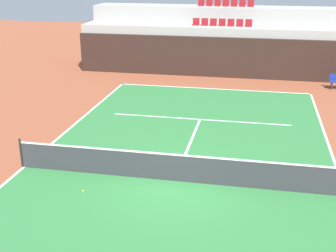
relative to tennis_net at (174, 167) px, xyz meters
The scene contains 13 objects.
ground_plane 0.51m from the tennis_net, ahead, with size 80.00×80.00×0.00m, color brown.
court_surface 0.50m from the tennis_net, ahead, with size 11.00×24.00×0.01m, color #2D7238.
baseline_far 11.96m from the tennis_net, 90.00° to the left, with size 11.00×0.10×0.00m, color white.
sideline_left 5.47m from the tennis_net, behind, with size 0.10×24.00×0.00m, color white.
service_line_far 6.42m from the tennis_net, 90.00° to the left, with size 8.26×0.10×0.00m, color white.
centre_service_line 3.24m from the tennis_net, 90.00° to the left, with size 0.10×6.40×0.00m, color white.
back_wall 15.00m from the tennis_net, 90.00° to the left, with size 18.30×0.30×2.51m, color black.
stands_tier_lower 16.36m from the tennis_net, 90.00° to the left, with size 18.30×2.40×3.04m, color #9E9E99.
stands_tier_upper 18.79m from the tennis_net, 90.00° to the left, with size 18.30×2.40×4.06m, color #9E9E99.
seating_row_lower 16.64m from the tennis_net, 90.00° to the left, with size 3.84×0.44×0.44m.
seating_row_upper 19.18m from the tennis_net, 90.00° to the left, with size 3.84×0.44×0.44m.
tennis_net is the anchor object (origin of this frame).
tennis_ball_1 3.04m from the tennis_net, 153.71° to the right, with size 0.07×0.07×0.07m, color #CCE033.
Camera 1 is at (2.48, -13.27, 6.83)m, focal length 48.22 mm.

